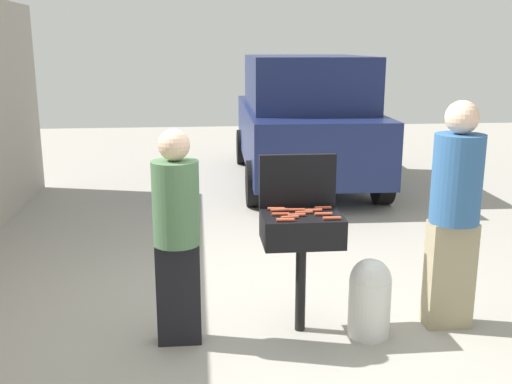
# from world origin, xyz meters

# --- Properties ---
(ground_plane) EXTENTS (24.00, 24.00, 0.00)m
(ground_plane) POSITION_xyz_m (0.00, 0.00, 0.00)
(ground_plane) COLOR #9E998E
(bbq_grill) EXTENTS (0.60, 0.44, 0.94)m
(bbq_grill) POSITION_xyz_m (0.24, -0.19, 0.80)
(bbq_grill) COLOR black
(bbq_grill) RESTS_ON ground
(grill_lid_open) EXTENTS (0.60, 0.05, 0.42)m
(grill_lid_open) POSITION_xyz_m (0.24, 0.03, 1.15)
(grill_lid_open) COLOR black
(grill_lid_open) RESTS_ON bbq_grill
(hot_dog_0) EXTENTS (0.13, 0.03, 0.03)m
(hot_dog_0) POSITION_xyz_m (0.08, -0.09, 0.95)
(hot_dog_0) COLOR #B74C33
(hot_dog_0) RESTS_ON bbq_grill
(hot_dog_1) EXTENTS (0.13, 0.04, 0.03)m
(hot_dog_1) POSITION_xyz_m (0.13, -0.29, 0.95)
(hot_dog_1) COLOR #B74C33
(hot_dog_1) RESTS_ON bbq_grill
(hot_dog_2) EXTENTS (0.13, 0.04, 0.03)m
(hot_dog_2) POSITION_xyz_m (0.26, -0.17, 0.95)
(hot_dog_2) COLOR #B74C33
(hot_dog_2) RESTS_ON bbq_grill
(hot_dog_3) EXTENTS (0.13, 0.03, 0.03)m
(hot_dog_3) POSITION_xyz_m (0.22, -0.10, 0.95)
(hot_dog_3) COLOR #AD4228
(hot_dog_3) RESTS_ON bbq_grill
(hot_dog_4) EXTENTS (0.13, 0.03, 0.03)m
(hot_dog_4) POSITION_xyz_m (0.08, -0.20, 0.95)
(hot_dog_4) COLOR #AD4228
(hot_dog_4) RESTS_ON bbq_grill
(hot_dog_5) EXTENTS (0.13, 0.03, 0.03)m
(hot_dog_5) POSITION_xyz_m (0.40, -0.23, 0.95)
(hot_dog_5) COLOR #B74C33
(hot_dog_5) RESTS_ON bbq_grill
(hot_dog_6) EXTENTS (0.13, 0.03, 0.03)m
(hot_dog_6) POSITION_xyz_m (0.43, -0.34, 0.95)
(hot_dog_6) COLOR #B74C33
(hot_dog_6) RESTS_ON bbq_grill
(hot_dog_7) EXTENTS (0.13, 0.03, 0.03)m
(hot_dog_7) POSITION_xyz_m (0.43, -0.05, 0.95)
(hot_dog_7) COLOR #AD4228
(hot_dog_7) RESTS_ON bbq_grill
(hot_dog_8) EXTENTS (0.13, 0.04, 0.03)m
(hot_dog_8) POSITION_xyz_m (0.19, -0.24, 0.95)
(hot_dog_8) COLOR #B74C33
(hot_dog_8) RESTS_ON bbq_grill
(hot_dog_9) EXTENTS (0.13, 0.03, 0.03)m
(hot_dog_9) POSITION_xyz_m (0.09, -0.35, 0.95)
(hot_dog_9) COLOR #B74C33
(hot_dog_9) RESTS_ON bbq_grill
(hot_dog_10) EXTENTS (0.13, 0.04, 0.03)m
(hot_dog_10) POSITION_xyz_m (0.06, -0.05, 0.95)
(hot_dog_10) COLOR #B74C33
(hot_dog_10) RESTS_ON bbq_grill
(hot_dog_11) EXTENTS (0.13, 0.03, 0.03)m
(hot_dog_11) POSITION_xyz_m (0.34, -0.12, 0.95)
(hot_dog_11) COLOR #B74C33
(hot_dog_11) RESTS_ON bbq_grill
(propane_tank) EXTENTS (0.32, 0.32, 0.62)m
(propane_tank) POSITION_xyz_m (0.75, -0.33, 0.32)
(propane_tank) COLOR silver
(propane_tank) RESTS_ON ground
(person_left) EXTENTS (0.34, 0.34, 1.61)m
(person_left) POSITION_xyz_m (-0.69, -0.28, 0.87)
(person_left) COLOR black
(person_left) RESTS_ON ground
(person_right) EXTENTS (0.38, 0.38, 1.79)m
(person_right) POSITION_xyz_m (1.41, -0.22, 0.97)
(person_right) COLOR gray
(person_right) RESTS_ON ground
(parked_minivan) EXTENTS (2.12, 4.45, 2.02)m
(parked_minivan) POSITION_xyz_m (1.18, 5.01, 1.03)
(parked_minivan) COLOR navy
(parked_minivan) RESTS_ON ground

